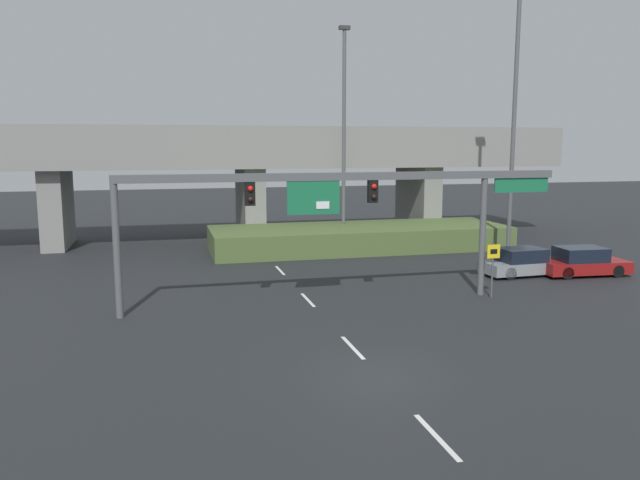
{
  "coord_description": "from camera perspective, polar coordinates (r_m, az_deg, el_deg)",
  "views": [
    {
      "loc": [
        -5.92,
        -16.63,
        6.68
      ],
      "look_at": [
        0.0,
        6.83,
        2.95
      ],
      "focal_mm": 35.0,
      "sensor_mm": 36.0,
      "label": 1
    }
  ],
  "objects": [
    {
      "name": "lane_markings",
      "position": [
        30.24,
        -2.53,
        -4.01
      ],
      "size": [
        0.14,
        35.29,
        0.01
      ],
      "color": "silver",
      "rests_on": "ground"
    },
    {
      "name": "grass_embankment",
      "position": [
        40.22,
        3.63,
        0.23
      ],
      "size": [
        18.99,
        6.13,
        1.46
      ],
      "color": "#4C6033",
      "rests_on": "ground"
    },
    {
      "name": "speed_limit_sign",
      "position": [
        28.2,
        15.53,
        -1.99
      ],
      "size": [
        0.6,
        0.11,
        2.42
      ],
      "color": "#4C4C4C",
      "rests_on": "ground"
    },
    {
      "name": "parked_sedan_near_right",
      "position": [
        33.69,
        18.05,
        -1.98
      ],
      "size": [
        4.35,
        2.01,
        1.41
      ],
      "rotation": [
        0.0,
        0.0,
        0.04
      ],
      "color": "gray",
      "rests_on": "ground"
    },
    {
      "name": "signal_gantry",
      "position": [
        25.75,
        2.02,
        4.07
      ],
      "size": [
        18.8,
        0.44,
        5.53
      ],
      "color": "#515456",
      "rests_on": "ground"
    },
    {
      "name": "highway_light_pole_near",
      "position": [
        41.09,
        2.2,
        9.79
      ],
      "size": [
        0.7,
        0.36,
        14.1
      ],
      "color": "#515456",
      "rests_on": "ground"
    },
    {
      "name": "parked_sedan_mid_right",
      "position": [
        34.76,
        22.86,
        -1.89
      ],
      "size": [
        4.61,
        2.16,
        1.46
      ],
      "rotation": [
        0.0,
        0.0,
        -0.07
      ],
      "color": "maroon",
      "rests_on": "ground"
    },
    {
      "name": "ground_plane",
      "position": [
        18.87,
        5.19,
        -12.0
      ],
      "size": [
        160.0,
        160.0,
        0.0
      ],
      "primitive_type": "plane",
      "color": "black"
    },
    {
      "name": "overpass_bridge",
      "position": [
        43.98,
        -6.47,
        7.13
      ],
      "size": [
        44.74,
        7.07,
        7.86
      ],
      "color": "gray",
      "rests_on": "ground"
    },
    {
      "name": "highway_light_pole_far",
      "position": [
        37.19,
        17.34,
        11.06
      ],
      "size": [
        0.7,
        0.36,
        16.1
      ],
      "color": "#515456",
      "rests_on": "ground"
    }
  ]
}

